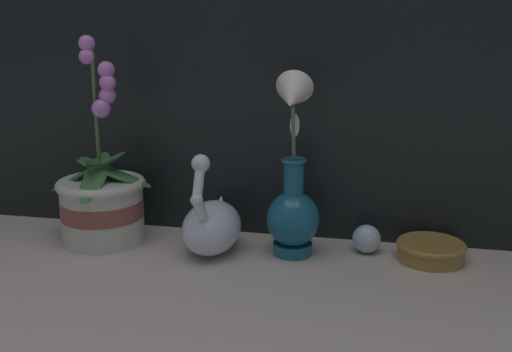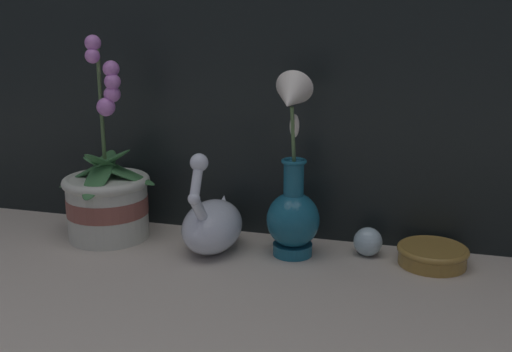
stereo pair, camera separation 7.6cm
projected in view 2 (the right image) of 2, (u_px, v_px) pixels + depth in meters
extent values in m
plane|color=#BCB2A3|center=(240.00, 276.00, 1.07)|extent=(2.80, 2.80, 0.00)
cylinder|color=beige|center=(108.00, 207.00, 1.25)|extent=(0.17, 0.17, 0.13)
cylinder|color=brown|center=(108.00, 205.00, 1.25)|extent=(0.17, 0.17, 0.04)
torus|color=beige|center=(106.00, 181.00, 1.24)|extent=(0.18, 0.18, 0.02)
cylinder|color=#4C6B3D|center=(102.00, 112.00, 1.20)|extent=(0.01, 0.01, 0.27)
ellipsoid|color=#38703D|center=(119.00, 171.00, 1.23)|extent=(0.16, 0.06, 0.07)
ellipsoid|color=#38703D|center=(113.00, 167.00, 1.26)|extent=(0.05, 0.20, 0.11)
ellipsoid|color=#38703D|center=(94.00, 169.00, 1.24)|extent=(0.19, 0.06, 0.11)
ellipsoid|color=#38703D|center=(100.00, 174.00, 1.20)|extent=(0.06, 0.15, 0.08)
sphere|color=#C67AD1|center=(93.00, 43.00, 1.16)|extent=(0.03, 0.03, 0.03)
sphere|color=#C67AD1|center=(92.00, 56.00, 1.16)|extent=(0.03, 0.03, 0.03)
sphere|color=#C67AD1|center=(111.00, 69.00, 1.17)|extent=(0.03, 0.03, 0.03)
sphere|color=#C67AD1|center=(112.00, 82.00, 1.17)|extent=(0.03, 0.03, 0.03)
sphere|color=#C67AD1|center=(112.00, 94.00, 1.17)|extent=(0.03, 0.03, 0.03)
sphere|color=#C67AD1|center=(106.00, 107.00, 1.17)|extent=(0.04, 0.04, 0.04)
ellipsoid|color=silver|center=(212.00, 227.00, 1.18)|extent=(0.11, 0.17, 0.10)
cone|color=silver|center=(222.00, 210.00, 1.23)|extent=(0.06, 0.08, 0.08)
cylinder|color=silver|center=(199.00, 210.00, 1.10)|extent=(0.02, 0.06, 0.07)
sphere|color=silver|center=(194.00, 199.00, 1.07)|extent=(0.02, 0.02, 0.02)
cylinder|color=silver|center=(197.00, 181.00, 1.08)|extent=(0.02, 0.05, 0.07)
sphere|color=silver|center=(199.00, 163.00, 1.08)|extent=(0.03, 0.03, 0.03)
cylinder|color=#195B75|center=(293.00, 249.00, 1.17)|extent=(0.08, 0.08, 0.02)
ellipsoid|color=#195B75|center=(293.00, 220.00, 1.15)|extent=(0.10, 0.10, 0.11)
cylinder|color=#195B75|center=(294.00, 178.00, 1.13)|extent=(0.04, 0.04, 0.07)
torus|color=#195B75|center=(294.00, 161.00, 1.12)|extent=(0.05, 0.05, 0.01)
cylinder|color=#567A47|center=(293.00, 135.00, 1.10)|extent=(0.01, 0.03, 0.11)
cone|color=white|center=(291.00, 97.00, 1.06)|extent=(0.07, 0.09, 0.09)
ellipsoid|color=white|center=(294.00, 126.00, 1.10)|extent=(0.02, 0.02, 0.04)
sphere|color=silver|center=(368.00, 242.00, 1.16)|extent=(0.06, 0.06, 0.06)
cylinder|color=olive|center=(432.00, 256.00, 1.12)|extent=(0.13, 0.13, 0.03)
torus|color=olive|center=(433.00, 250.00, 1.12)|extent=(0.13, 0.13, 0.01)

